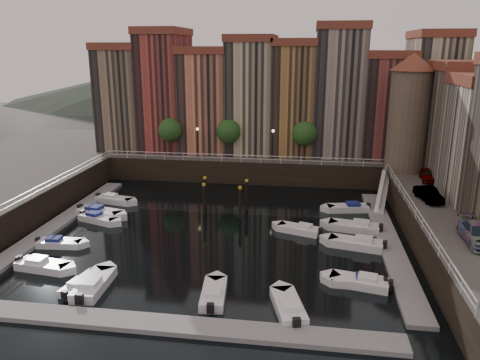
% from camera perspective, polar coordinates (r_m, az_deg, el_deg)
% --- Properties ---
extents(ground, '(200.00, 200.00, 0.00)m').
position_cam_1_polar(ground, '(46.51, -2.75, -6.03)').
color(ground, black).
rests_on(ground, ground).
extents(quay_far, '(80.00, 20.00, 3.00)m').
position_cam_1_polar(quay_far, '(70.64, 1.30, 2.89)').
color(quay_far, black).
rests_on(quay_far, ground).
extents(dock_left, '(2.00, 28.00, 0.35)m').
position_cam_1_polar(dock_left, '(51.11, -21.17, -4.87)').
color(dock_left, gray).
rests_on(dock_left, ground).
extents(dock_right, '(2.00, 28.00, 0.35)m').
position_cam_1_polar(dock_right, '(45.38, 17.66, -7.14)').
color(dock_right, gray).
rests_on(dock_right, ground).
extents(dock_near, '(30.00, 2.00, 0.35)m').
position_cam_1_polar(dock_near, '(31.73, -8.94, -17.04)').
color(dock_near, gray).
rests_on(dock_near, ground).
extents(mountains, '(145.00, 100.00, 18.00)m').
position_cam_1_polar(mountains, '(152.76, 6.02, 12.20)').
color(mountains, '#2D382D').
rests_on(mountains, ground).
extents(far_terrace, '(48.70, 10.30, 17.50)m').
position_cam_1_polar(far_terrace, '(66.33, 3.96, 10.29)').
color(far_terrace, '#867055').
rests_on(far_terrace, quay_far).
extents(corner_tower, '(5.20, 5.20, 13.80)m').
position_cam_1_polar(corner_tower, '(58.40, 19.91, 7.90)').
color(corner_tower, '#6B5B4C').
rests_on(corner_tower, quay_right).
extents(promenade_trees, '(21.20, 3.20, 5.20)m').
position_cam_1_polar(promenade_trees, '(62.25, -0.80, 5.90)').
color(promenade_trees, black).
rests_on(promenade_trees, quay_far).
extents(street_lamps, '(10.36, 0.36, 4.18)m').
position_cam_1_polar(street_lamps, '(61.35, -0.64, 5.10)').
color(street_lamps, black).
rests_on(street_lamps, quay_far).
extents(railings, '(36.08, 34.04, 0.52)m').
position_cam_1_polar(railings, '(49.84, -1.72, 0.08)').
color(railings, white).
rests_on(railings, ground).
extents(gangway, '(2.78, 8.32, 3.73)m').
position_cam_1_polar(gangway, '(55.20, 17.03, -1.08)').
color(gangway, white).
rests_on(gangway, ground).
extents(mooring_pilings, '(5.14, 3.56, 3.78)m').
position_cam_1_polar(mooring_pilings, '(50.72, -1.99, -2.16)').
color(mooring_pilings, black).
rests_on(mooring_pilings, ground).
extents(boat_left_0, '(4.76, 2.22, 1.07)m').
position_cam_1_polar(boat_left_0, '(41.57, -22.96, -9.56)').
color(boat_left_0, white).
rests_on(boat_left_0, ground).
extents(boat_left_1, '(4.24, 1.85, 0.96)m').
position_cam_1_polar(boat_left_1, '(45.58, -21.20, -7.18)').
color(boat_left_1, white).
rests_on(boat_left_1, ground).
extents(boat_left_2, '(4.69, 2.99, 1.05)m').
position_cam_1_polar(boat_left_2, '(50.52, -16.91, -4.49)').
color(boat_left_2, white).
rests_on(boat_left_2, ground).
extents(boat_left_3, '(5.40, 2.99, 1.21)m').
position_cam_1_polar(boat_left_3, '(52.05, -16.82, -3.82)').
color(boat_left_3, white).
rests_on(boat_left_3, ground).
extents(boat_left_4, '(4.77, 2.55, 1.07)m').
position_cam_1_polar(boat_left_4, '(56.12, -15.13, -2.32)').
color(boat_left_4, white).
rests_on(boat_left_4, ground).
extents(boat_right_0, '(4.71, 2.55, 1.05)m').
position_cam_1_polar(boat_right_0, '(37.05, 14.50, -11.94)').
color(boat_right_0, white).
rests_on(boat_right_0, ground).
extents(boat_right_1, '(4.21, 1.63, 0.96)m').
position_cam_1_polar(boat_right_1, '(37.11, 14.25, -11.92)').
color(boat_right_1, white).
rests_on(boat_right_1, ground).
extents(boat_right_2, '(5.20, 2.82, 1.16)m').
position_cam_1_polar(boat_right_2, '(43.57, 14.10, -7.52)').
color(boat_right_2, white).
rests_on(boat_right_2, ground).
extents(boat_right_3, '(5.28, 2.76, 1.18)m').
position_cam_1_polar(boat_right_3, '(47.35, 13.87, -5.58)').
color(boat_right_3, white).
rests_on(boat_right_3, ground).
extents(boat_right_4, '(4.80, 2.48, 1.08)m').
position_cam_1_polar(boat_right_4, '(52.77, 13.10, -3.33)').
color(boat_right_4, white).
rests_on(boat_right_4, ground).
extents(boat_near_0, '(2.11, 4.20, 0.94)m').
position_cam_1_polar(boat_near_0, '(37.56, -18.74, -11.96)').
color(boat_near_0, white).
rests_on(boat_near_0, ground).
extents(boat_near_1, '(2.03, 5.08, 1.16)m').
position_cam_1_polar(boat_near_1, '(37.08, -17.43, -12.09)').
color(boat_near_1, white).
rests_on(boat_near_1, ground).
extents(boat_near_2, '(2.11, 4.68, 1.05)m').
position_cam_1_polar(boat_near_2, '(34.37, -3.24, -13.74)').
color(boat_near_2, white).
rests_on(boat_near_2, ground).
extents(boat_near_3, '(2.89, 4.93, 1.10)m').
position_cam_1_polar(boat_near_3, '(32.97, 5.95, -15.16)').
color(boat_near_3, white).
rests_on(boat_near_3, ground).
extents(car_a, '(1.92, 4.09, 1.35)m').
position_cam_1_polar(car_a, '(55.67, 21.98, 0.48)').
color(car_a, gray).
rests_on(car_a, quay_right).
extents(car_b, '(2.23, 4.23, 1.32)m').
position_cam_1_polar(car_b, '(48.40, 21.99, -1.73)').
color(car_b, gray).
rests_on(car_b, quay_right).
extents(car_c, '(2.10, 5.07, 1.47)m').
position_cam_1_polar(car_c, '(39.69, 27.02, -5.97)').
color(car_c, gray).
rests_on(car_c, quay_right).
extents(boat_extra_616, '(4.49, 2.83, 1.01)m').
position_cam_1_polar(boat_extra_616, '(45.93, 7.31, -5.98)').
color(boat_extra_616, white).
rests_on(boat_extra_616, ground).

